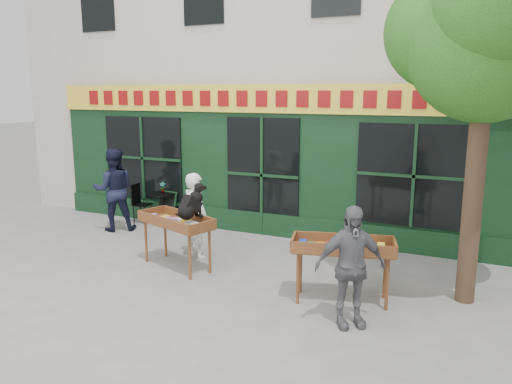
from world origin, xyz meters
TOP-DOWN VIEW (x-y plane):
  - ground at (0.00, 0.00)m, footprint 80.00×80.00m
  - building at (0.00, 5.97)m, footprint 14.00×7.26m
  - street_tree at (4.34, 0.36)m, footprint 3.05×2.90m
  - book_cart_center at (-0.53, -0.30)m, footprint 1.62×1.08m
  - dog at (-0.18, -0.35)m, footprint 0.52×0.68m
  - woman at (-0.53, 0.35)m, footprint 0.70×0.57m
  - book_cart_right at (2.59, -0.50)m, footprint 1.61×0.98m
  - man_right at (2.89, -1.25)m, footprint 1.05×0.90m
  - bistro_table at (-2.52, 2.12)m, footprint 0.60×0.60m
  - bistro_chair_left at (-3.16, 2.01)m, footprint 0.39×0.38m
  - bistro_chair_right at (-1.91, 2.24)m, footprint 0.51×0.51m
  - potted_plant at (-2.52, 2.12)m, footprint 0.17×0.14m
  - man_left at (-3.22, 1.22)m, footprint 1.17×1.14m
  - chalkboard at (-2.48, 2.19)m, footprint 0.58×0.27m

SIDE VIEW (x-z plane):
  - ground at x=0.00m, z-range 0.00..0.00m
  - chalkboard at x=-2.48m, z-range 0.01..0.79m
  - bistro_table at x=-2.52m, z-range 0.16..0.92m
  - bistro_chair_left at x=-3.16m, z-range 0.08..1.03m
  - bistro_chair_right at x=-1.91m, z-range 0.08..1.03m
  - book_cart_center at x=-0.53m, z-range 0.33..1.32m
  - book_cart_right at x=2.59m, z-range 0.33..1.32m
  - woman at x=-0.53m, z-range 0.00..1.65m
  - man_right at x=2.89m, z-range 0.00..1.68m
  - potted_plant at x=-2.52m, z-range 0.76..1.03m
  - man_left at x=-3.22m, z-range 0.00..1.90m
  - dog at x=-0.18m, z-range 0.99..1.59m
  - street_tree at x=4.34m, z-range 1.31..6.91m
  - building at x=0.00m, z-range -0.03..9.97m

